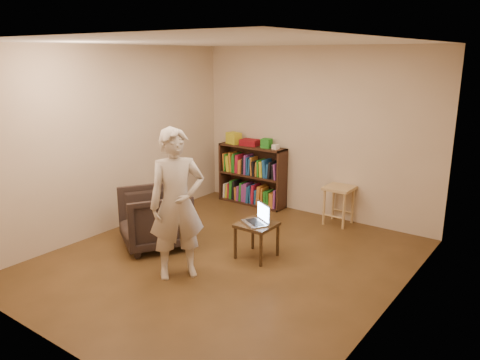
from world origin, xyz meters
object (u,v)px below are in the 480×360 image
Objects in this scene: stool at (339,194)px; side_table at (257,229)px; bookshelf at (253,178)px; laptop at (258,219)px; armchair at (154,218)px; person at (177,204)px.

side_table is at bearing -100.31° from stool.
bookshelf reaches higher than laptop.
armchair is 1.89× the size of side_table.
stool is at bearing 20.42° from person.
bookshelf is 2.67× the size of side_table.
armchair is at bearing -126.31° from stool.
person is (0.85, -2.71, 0.42)m from bookshelf.
person is at bearing -106.00° from stool.
laptop is (-0.30, -1.70, 0.04)m from stool.
bookshelf is at bearing 177.72° from stool.
bookshelf is 2.26m from armchair.
stool is at bearing 79.69° from side_table.
person is at bearing -115.63° from side_table.
stool is 1.74m from side_table.
person reaches higher than stool.
armchair is at bearing -90.25° from bookshelf.
armchair is 1.41m from laptop.
bookshelf is 2.20m from side_table.
stool is at bearing 84.90° from armchair.
bookshelf is 1.41× the size of armchair.
laptop is (1.30, -1.76, 0.07)m from bookshelf.
person is (0.86, -0.45, 0.47)m from armchair.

